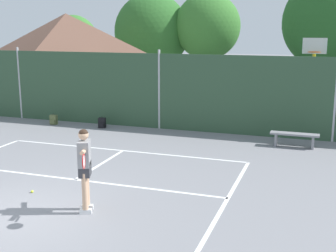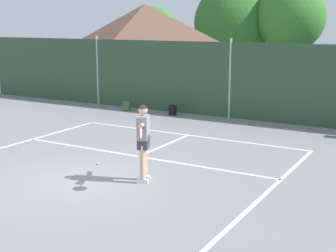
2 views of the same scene
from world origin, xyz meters
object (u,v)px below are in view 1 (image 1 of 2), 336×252
backpack_olive (54,120)px  courtside_bench (294,137)px  basketball_hoop (313,70)px  tennis_player (85,163)px  tennis_ball (32,191)px  backpack_black (102,123)px

backpack_olive → courtside_bench: courtside_bench is taller
basketball_hoop → backpack_olive: (-10.06, -2.64, -2.12)m
tennis_player → backpack_olive: (-5.72, 7.56, -0.92)m
basketball_hoop → tennis_ball: 11.64m
backpack_olive → courtside_bench: bearing=-2.9°
tennis_ball → tennis_player: bearing=-17.7°
tennis_player → basketball_hoop: bearing=67.0°
basketball_hoop → courtside_bench: (-0.38, -3.12, -1.95)m
basketball_hoop → tennis_ball: bearing=-122.6°
tennis_player → backpack_black: bearing=114.8°
tennis_ball → basketball_hoop: bearing=57.4°
basketball_hoop → tennis_player: (-4.34, -10.20, -1.20)m
backpack_black → courtside_bench: bearing=-4.4°
basketball_hoop → tennis_player: 11.15m
courtside_bench → tennis_player: bearing=-119.2°
courtside_bench → backpack_olive: bearing=177.1°
tennis_ball → courtside_bench: courtside_bench is taller
backpack_olive → backpack_black: bearing=2.5°
basketball_hoop → backpack_olive: basketball_hoop is taller
backpack_black → tennis_ball: bearing=-76.4°
basketball_hoop → tennis_ball: basketball_hoop is taller
backpack_olive → tennis_player: bearing=-52.9°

